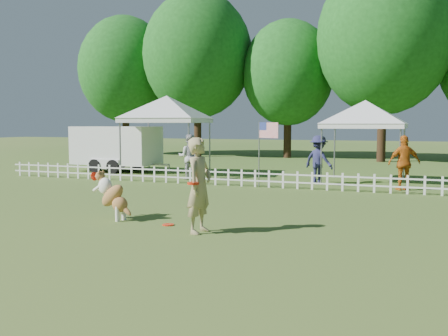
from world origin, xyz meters
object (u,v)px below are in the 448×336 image
canopy_tent_right (364,142)px  spectator_a (189,157)px  dog (113,196)px  flag_pole (259,154)px  handler (199,185)px  spectator_c (404,163)px  cargo_trailer (116,148)px  spectator_b (319,160)px  frisbee_on_turf (168,225)px  canopy_tent_left (167,136)px

canopy_tent_right → spectator_a: 6.77m
dog → flag_pole: bearing=92.5°
flag_pole → spectator_a: size_ratio=1.29×
handler → spectator_c: (3.65, 8.45, -0.05)m
cargo_trailer → spectator_a: cargo_trailer is taller
spectator_a → spectator_b: 5.11m
dog → cargo_trailer: bearing=135.6°
dog → spectator_c: (6.06, 7.90, 0.36)m
dog → spectator_a: bearing=116.1°
spectator_a → spectator_c: bearing=161.2°
dog → frisbee_on_turf: dog is taller
handler → canopy_tent_right: 10.51m
canopy_tent_right → spectator_b: bearing=-143.0°
frisbee_on_turf → spectator_c: 9.28m
canopy_tent_left → flag_pole: size_ratio=1.45×
dog → cargo_trailer: cargo_trailer is taller
flag_pole → spectator_a: bearing=-177.7°
canopy_tent_right → frisbee_on_turf: bearing=-106.5°
dog → spectator_b: spectator_b is taller
handler → flag_pole: flag_pole is taller
canopy_tent_left → spectator_a: size_ratio=1.86×
canopy_tent_right → spectator_c: canopy_tent_right is taller
spectator_b → dog: bearing=96.2°
canopy_tent_right → flag_pole: size_ratio=1.31×
frisbee_on_turf → cargo_trailer: (-8.10, 10.29, 1.06)m
handler → spectator_b: handler is taller
canopy_tent_left → canopy_tent_right: 8.25m
handler → frisbee_on_turf: bearing=70.3°
canopy_tent_left → frisbee_on_turf: bearing=-68.9°
dog → spectator_a: size_ratio=0.62×
canopy_tent_left → flag_pole: canopy_tent_left is taller
cargo_trailer → spectator_a: 4.97m
handler → frisbee_on_turf: handler is taller
dog → canopy_tent_left: size_ratio=0.33×
flag_pole → spectator_a: 3.49m
cargo_trailer → spectator_a: size_ratio=2.71×
handler → spectator_a: 9.91m
canopy_tent_right → flag_pole: 4.22m
spectator_c → cargo_trailer: bearing=-34.3°
cargo_trailer → canopy_tent_left: bearing=-10.8°
spectator_b → spectator_c: (2.97, -0.73, 0.02)m
cargo_trailer → dog: bearing=-56.4°
spectator_c → flag_pole: bearing=-15.2°
dog → spectator_b: 9.17m
canopy_tent_right → spectator_b: canopy_tent_right is taller
dog → cargo_trailer: size_ratio=0.23×
frisbee_on_turf → spectator_b: 8.94m
canopy_tent_right → spectator_c: (1.47, -1.81, -0.60)m
canopy_tent_left → cargo_trailer: (-2.97, 0.60, -0.60)m
cargo_trailer → spectator_b: (9.71, -1.54, -0.18)m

